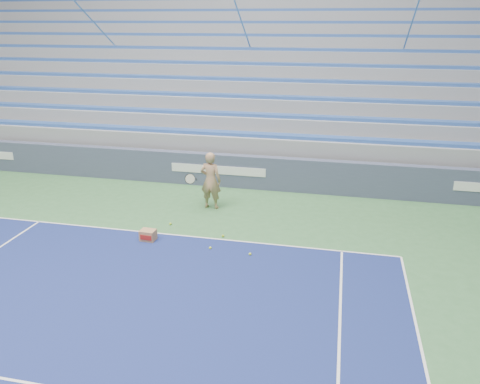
# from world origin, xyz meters

# --- Properties ---
(sponsor_barrier) EXTENTS (30.00, 0.32, 1.10)m
(sponsor_barrier) POSITION_xyz_m (0.00, 15.88, 0.55)
(sponsor_barrier) COLOR #3F4760
(sponsor_barrier) RESTS_ON ground
(bleachers) EXTENTS (31.00, 9.15, 7.30)m
(bleachers) POSITION_xyz_m (0.00, 21.60, 2.36)
(bleachers) COLOR gray
(bleachers) RESTS_ON ground
(tennis_player) EXTENTS (0.93, 0.84, 1.71)m
(tennis_player) POSITION_xyz_m (0.27, 13.92, 0.86)
(tennis_player) COLOR tan
(tennis_player) RESTS_ON ground
(ball_box) EXTENTS (0.39, 0.32, 0.28)m
(ball_box) POSITION_xyz_m (-0.70, 11.46, 0.14)
(ball_box) COLOR #A4764F
(ball_box) RESTS_ON ground
(tennis_ball_0) EXTENTS (0.07, 0.07, 0.07)m
(tennis_ball_0) POSITION_xyz_m (-0.81, 11.55, 0.03)
(tennis_ball_0) COLOR #BAD52B
(tennis_ball_0) RESTS_ON ground
(tennis_ball_1) EXTENTS (0.07, 0.07, 0.07)m
(tennis_ball_1) POSITION_xyz_m (-0.49, 12.48, 0.03)
(tennis_ball_1) COLOR #BAD52B
(tennis_ball_1) RESTS_ON ground
(tennis_ball_2) EXTENTS (0.07, 0.07, 0.07)m
(tennis_ball_2) POSITION_xyz_m (1.98, 11.22, 0.03)
(tennis_ball_2) COLOR #BAD52B
(tennis_ball_2) RESTS_ON ground
(tennis_ball_3) EXTENTS (0.07, 0.07, 0.07)m
(tennis_ball_3) POSITION_xyz_m (1.11, 12.05, 0.03)
(tennis_ball_3) COLOR #BAD52B
(tennis_ball_3) RESTS_ON ground
(tennis_ball_4) EXTENTS (0.07, 0.07, 0.07)m
(tennis_ball_4) POSITION_xyz_m (0.97, 11.33, 0.03)
(tennis_ball_4) COLOR #BAD52B
(tennis_ball_4) RESTS_ON ground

